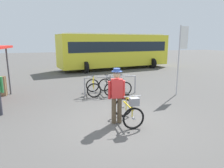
% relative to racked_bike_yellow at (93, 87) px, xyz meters
% --- Properties ---
extents(ground_plane, '(80.00, 80.00, 0.00)m').
position_rel_racked_bike_yellow_xyz_m(ground_plane, '(0.02, -3.59, -0.37)').
color(ground_plane, '#514F4C').
extents(bike_rack_rail, '(2.50, 0.25, 0.88)m').
position_rel_racked_bike_yellow_xyz_m(bike_rack_rail, '(0.79, -0.24, 0.27)').
color(bike_rack_rail, '#99999E').
rests_on(bike_rack_rail, ground).
extents(racked_bike_yellow, '(0.82, 1.20, 0.98)m').
position_rel_racked_bike_yellow_xyz_m(racked_bike_yellow, '(0.00, 0.00, 0.00)').
color(racked_bike_yellow, black).
rests_on(racked_bike_yellow, ground).
extents(racked_bike_black, '(0.66, 1.12, 0.98)m').
position_rel_racked_bike_yellow_xyz_m(racked_bike_black, '(0.70, -0.05, 0.00)').
color(racked_bike_black, black).
rests_on(racked_bike_black, ground).
extents(racked_bike_white, '(0.70, 1.13, 0.97)m').
position_rel_racked_bike_yellow_xyz_m(racked_bike_white, '(1.40, -0.11, 0.00)').
color(racked_bike_white, black).
rests_on(racked_bike_white, ground).
extents(featured_bicycle, '(0.73, 1.20, 0.97)m').
position_rel_racked_bike_yellow_xyz_m(featured_bicycle, '(0.28, -3.69, 0.08)').
color(featured_bicycle, black).
rests_on(featured_bicycle, ground).
extents(person_with_featured_bike, '(0.53, 0.32, 1.72)m').
position_rel_racked_bike_yellow_xyz_m(person_with_featured_bike, '(-0.06, -3.53, 0.58)').
color(person_with_featured_bike, brown).
rests_on(person_with_featured_bike, ground).
extents(bus_distant, '(10.26, 4.39, 3.08)m').
position_rel_racked_bike_yellow_xyz_m(bus_distant, '(3.90, 8.21, 1.37)').
color(bus_distant, yellow).
rests_on(bus_distant, ground).
extents(banner_flag, '(0.44, 0.05, 3.20)m').
position_rel_racked_bike_yellow_xyz_m(banner_flag, '(3.89, -1.23, 1.86)').
color(banner_flag, '#B2B2B7').
rests_on(banner_flag, ground).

